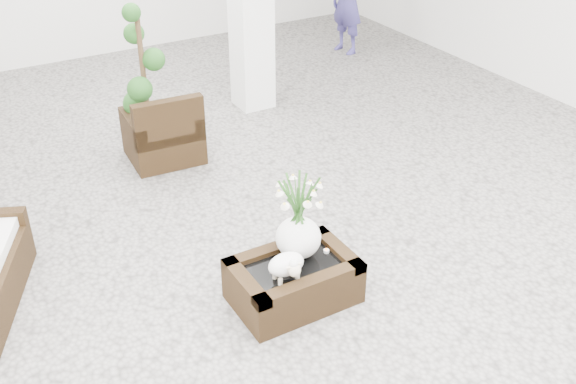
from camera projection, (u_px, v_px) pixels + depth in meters
ground at (282, 250)px, 5.71m from camera, size 11.00×11.00×0.00m
coffee_table at (293, 283)px, 5.09m from camera, size 0.90×0.60×0.31m
sheep_figurine at (286, 266)px, 4.83m from camera, size 0.28×0.23×0.21m
planter_narcissus at (299, 210)px, 4.92m from camera, size 0.44×0.44×0.80m
tealight at (326, 251)px, 5.15m from camera, size 0.04×0.04×0.03m
armchair at (162, 125)px, 6.94m from camera, size 0.75×0.72×0.75m
topiary at (145, 85)px, 6.74m from camera, size 0.42×0.42×1.59m
shopper at (348, 0)px, 9.57m from camera, size 0.46×0.60×1.49m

